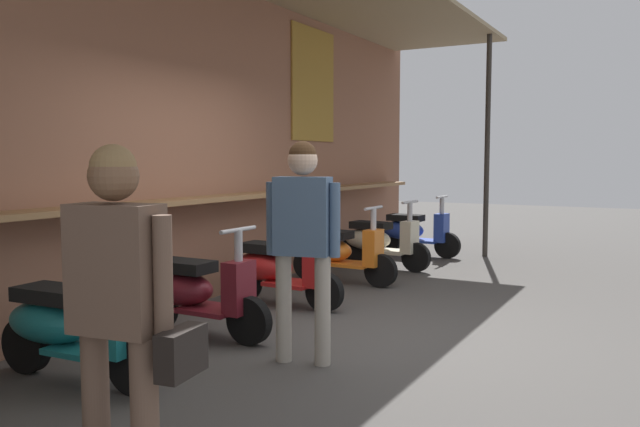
# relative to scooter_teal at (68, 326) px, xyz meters

# --- Properties ---
(ground_plane) EXTENTS (34.08, 34.08, 0.00)m
(ground_plane) POSITION_rel_scooter_teal_xyz_m (1.98, -1.08, -0.39)
(ground_plane) COLOR #474442
(market_stall_facade) EXTENTS (12.17, 2.20, 3.62)m
(market_stall_facade) POSITION_rel_scooter_teal_xyz_m (1.97, 0.81, 1.60)
(market_stall_facade) COLOR #8C5B44
(market_stall_facade) RESTS_ON ground_plane
(scooter_teal) EXTENTS (0.48, 1.40, 0.97)m
(scooter_teal) POSITION_rel_scooter_teal_xyz_m (0.00, 0.00, 0.00)
(scooter_teal) COLOR #197075
(scooter_teal) RESTS_ON ground_plane
(scooter_maroon) EXTENTS (0.46, 1.40, 0.97)m
(scooter_maroon) POSITION_rel_scooter_teal_xyz_m (1.32, 0.00, 0.00)
(scooter_maroon) COLOR maroon
(scooter_maroon) RESTS_ON ground_plane
(scooter_red) EXTENTS (0.46, 1.40, 0.97)m
(scooter_red) POSITION_rel_scooter_teal_xyz_m (2.64, 0.00, 0.00)
(scooter_red) COLOR red
(scooter_red) RESTS_ON ground_plane
(scooter_orange) EXTENTS (0.46, 1.40, 0.97)m
(scooter_orange) POSITION_rel_scooter_teal_xyz_m (4.03, 0.00, 0.00)
(scooter_orange) COLOR orange
(scooter_orange) RESTS_ON ground_plane
(scooter_cream) EXTENTS (0.50, 1.40, 0.97)m
(scooter_cream) POSITION_rel_scooter_teal_xyz_m (5.27, -0.00, 0.00)
(scooter_cream) COLOR beige
(scooter_cream) RESTS_ON ground_plane
(scooter_blue) EXTENTS (0.46, 1.40, 0.97)m
(scooter_blue) POSITION_rel_scooter_teal_xyz_m (6.62, 0.00, 0.00)
(scooter_blue) COLOR #233D9E
(scooter_blue) RESTS_ON ground_plane
(shopper_with_handbag) EXTENTS (0.32, 0.64, 1.59)m
(shopper_with_handbag) POSITION_rel_scooter_teal_xyz_m (-1.00, -1.55, 0.57)
(shopper_with_handbag) COLOR brown
(shopper_with_handbag) RESTS_ON ground_plane
(shopper_browsing) EXTENTS (0.29, 0.56, 1.66)m
(shopper_browsing) POSITION_rel_scooter_teal_xyz_m (1.12, -1.21, 0.64)
(shopper_browsing) COLOR #ADA393
(shopper_browsing) RESTS_ON ground_plane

